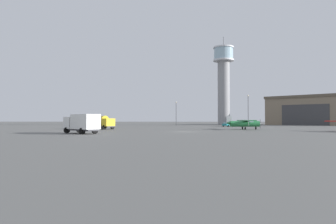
{
  "coord_description": "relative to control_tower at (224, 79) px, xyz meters",
  "views": [
    {
      "loc": [
        -0.39,
        -54.1,
        2.31
      ],
      "look_at": [
        -4.39,
        27.58,
        4.24
      ],
      "focal_mm": 31.83,
      "sensor_mm": 36.0,
      "label": 1
    }
  ],
  "objects": [
    {
      "name": "light_post_east",
      "position": [
        6.0,
        -15.25,
        -11.94
      ],
      "size": [
        0.44,
        0.44,
        10.31
      ],
      "color": "#38383D",
      "rests_on": "ground_plane"
    },
    {
      "name": "ground_plane",
      "position": [
        -15.49,
        -61.44,
        -17.96
      ],
      "size": [
        400.0,
        400.0,
        0.0
      ],
      "primitive_type": "plane",
      "color": "#60605E"
    },
    {
      "name": "light_post_west",
      "position": [
        -18.18,
        -8.7,
        -12.87
      ],
      "size": [
        0.44,
        0.44,
        8.52
      ],
      "color": "#38383D",
      "rests_on": "ground_plane"
    },
    {
      "name": "airplane_green",
      "position": [
        -2.37,
        -49.6,
        -16.54
      ],
      "size": [
        8.09,
        10.3,
        3.04
      ],
      "rotation": [
        0.0,
        0.0,
        0.07
      ],
      "color": "#287A42",
      "rests_on": "ground_plane"
    },
    {
      "name": "truck_fuel_tanker_yellow",
      "position": [
        -33.97,
        -49.22,
        -16.3
      ],
      "size": [
        5.89,
        5.15,
        3.04
      ],
      "rotation": [
        0.0,
        0.0,
        5.67
      ],
      "color": "#38383D",
      "rests_on": "ground_plane"
    },
    {
      "name": "truck_box_white",
      "position": [
        -31.74,
        -69.38,
        -16.24
      ],
      "size": [
        7.05,
        6.59,
        3.05
      ],
      "rotation": [
        0.0,
        0.0,
        2.43
      ],
      "color": "#38383D",
      "rests_on": "ground_plane"
    },
    {
      "name": "car_teal",
      "position": [
        -2.09,
        -24.47,
        -17.22
      ],
      "size": [
        4.04,
        4.24,
        1.37
      ],
      "rotation": [
        0.0,
        0.0,
        0.85
      ],
      "color": "teal",
      "rests_on": "ground_plane"
    },
    {
      "name": "control_tower",
      "position": [
        0.0,
        0.0,
        0.0
      ],
      "size": [
        7.93,
        7.93,
        34.2
      ],
      "color": "gray",
      "rests_on": "ground_plane"
    },
    {
      "name": "hangar",
      "position": [
        33.99,
        1.75,
        -12.37
      ],
      "size": [
        35.51,
        33.55,
        11.12
      ],
      "rotation": [
        0.0,
        0.0,
        -2.24
      ],
      "color": "#7A6B56",
      "rests_on": "ground_plane"
    },
    {
      "name": "car_blue",
      "position": [
        -48.93,
        -21.99,
        -17.22
      ],
      "size": [
        2.98,
        4.36,
        1.37
      ],
      "rotation": [
        0.0,
        0.0,
        1.25
      ],
      "color": "#2847A8",
      "rests_on": "ground_plane"
    }
  ]
}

